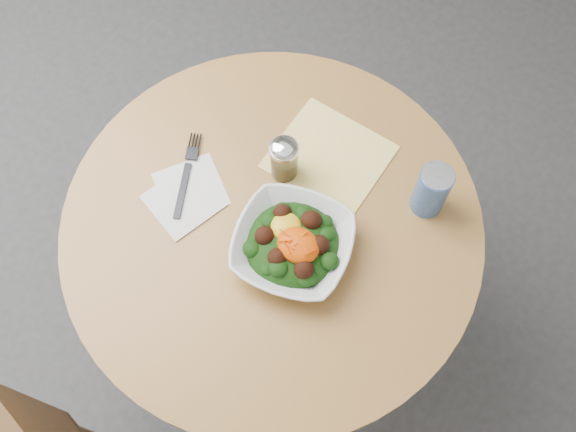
# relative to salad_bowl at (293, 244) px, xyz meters

# --- Properties ---
(ground) EXTENTS (6.00, 6.00, 0.00)m
(ground) POSITION_rel_salad_bowl_xyz_m (-0.07, 0.03, -0.78)
(ground) COLOR #313134
(ground) RESTS_ON ground
(table) EXTENTS (0.90, 0.90, 0.75)m
(table) POSITION_rel_salad_bowl_xyz_m (-0.07, 0.03, -0.23)
(table) COLOR black
(table) RESTS_ON ground
(cloth_napkin) EXTENTS (0.24, 0.22, 0.00)m
(cloth_napkin) POSITION_rel_salad_bowl_xyz_m (-0.05, 0.23, -0.03)
(cloth_napkin) COLOR yellow
(cloth_napkin) RESTS_ON table
(paper_napkins) EXTENTS (0.19, 0.21, 0.00)m
(paper_napkins) POSITION_rel_salad_bowl_xyz_m (-0.26, -0.02, -0.03)
(paper_napkins) COLOR silver
(paper_napkins) RESTS_ON table
(salad_bowl) EXTENTS (0.29, 0.29, 0.09)m
(salad_bowl) POSITION_rel_salad_bowl_xyz_m (0.00, 0.00, 0.00)
(salad_bowl) COLOR silver
(salad_bowl) RESTS_ON table
(fork) EXTENTS (0.11, 0.20, 0.00)m
(fork) POSITION_rel_salad_bowl_xyz_m (-0.29, 0.02, -0.03)
(fork) COLOR black
(fork) RESTS_ON table
(spice_shaker) EXTENTS (0.06, 0.06, 0.11)m
(spice_shaker) POSITION_rel_salad_bowl_xyz_m (-0.12, 0.15, 0.02)
(spice_shaker) COLOR silver
(spice_shaker) RESTS_ON table
(beverage_can) EXTENTS (0.07, 0.07, 0.13)m
(beverage_can) POSITION_rel_salad_bowl_xyz_m (0.18, 0.25, 0.03)
(beverage_can) COLOR #0D2F98
(beverage_can) RESTS_ON table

